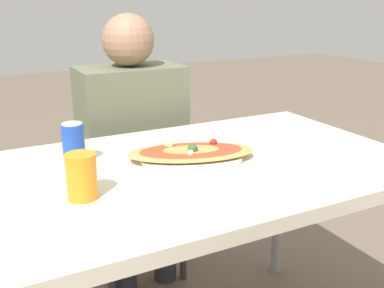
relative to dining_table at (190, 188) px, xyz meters
The scene contains 6 objects.
dining_table is the anchor object (origin of this frame).
chair_far_seated 0.75m from the dining_table, 86.66° to the left, with size 0.40×0.40×0.86m.
person_seated 0.62m from the dining_table, 86.06° to the left, with size 0.43×0.28×1.18m.
pizza_main 0.10m from the dining_table, 60.90° to the left, with size 0.43×0.31×0.06m.
soda_can 0.37m from the dining_table, 150.56° to the left, with size 0.07×0.07×0.12m.
drink_glass 0.38m from the dining_table, 166.06° to the right, with size 0.08×0.08×0.12m.
Camera 1 is at (-0.57, -1.11, 1.23)m, focal length 42.00 mm.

